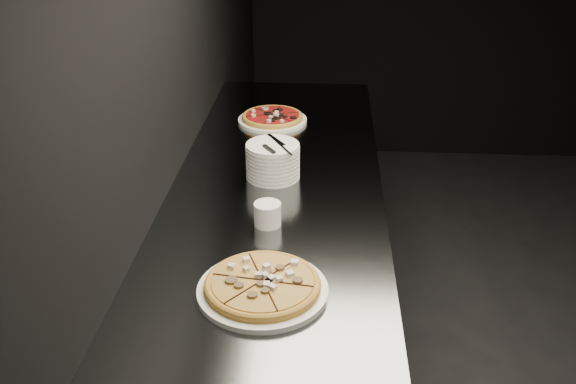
# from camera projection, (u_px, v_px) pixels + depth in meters

# --- Properties ---
(wall_left) EXTENTS (0.02, 5.00, 2.80)m
(wall_left) POSITION_uv_depth(u_px,v_px,m) (159.00, 51.00, 2.04)
(wall_left) COLOR black
(wall_left) RESTS_ON floor
(counter) EXTENTS (0.74, 2.44, 0.92)m
(counter) POSITION_uv_depth(u_px,v_px,m) (277.00, 296.00, 2.44)
(counter) COLOR slate
(counter) RESTS_ON floor
(pizza_mushroom) EXTENTS (0.35, 0.35, 0.04)m
(pizza_mushroom) POSITION_uv_depth(u_px,v_px,m) (263.00, 286.00, 1.68)
(pizza_mushroom) COLOR white
(pizza_mushroom) RESTS_ON counter
(pizza_tomato) EXTENTS (0.34, 0.34, 0.03)m
(pizza_tomato) POSITION_uv_depth(u_px,v_px,m) (272.00, 118.00, 2.81)
(pizza_tomato) COLOR white
(pizza_tomato) RESTS_ON counter
(plate_stack) EXTENTS (0.19, 0.19, 0.13)m
(plate_stack) POSITION_uv_depth(u_px,v_px,m) (273.00, 161.00, 2.29)
(plate_stack) COLOR white
(plate_stack) RESTS_ON counter
(cutlery) EXTENTS (0.09, 0.20, 0.01)m
(cutlery) POSITION_uv_depth(u_px,v_px,m) (274.00, 145.00, 2.25)
(cutlery) COLOR silver
(cutlery) RESTS_ON plate_stack
(ramekin) EXTENTS (0.08, 0.08, 0.07)m
(ramekin) POSITION_uv_depth(u_px,v_px,m) (268.00, 213.00, 1.99)
(ramekin) COLOR white
(ramekin) RESTS_ON counter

